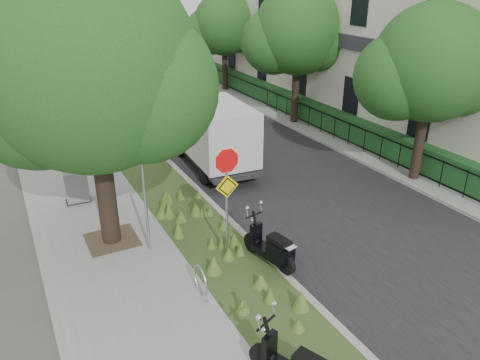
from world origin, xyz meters
The scene contains 20 objects.
ground centered at (0.00, 0.00, 0.00)m, with size 120.00×120.00×0.00m, color #4C5147.
sidewalk_near centered at (-4.25, 10.00, 0.06)m, with size 3.50×60.00×0.12m, color gray.
verge centered at (-1.50, 10.00, 0.06)m, with size 2.00×60.00×0.12m, color #374D21.
kerb_near centered at (-0.50, 10.00, 0.07)m, with size 0.20×60.00×0.13m, color #9E9991.
road centered at (3.00, 10.00, 0.01)m, with size 7.00×60.00×0.01m, color black.
kerb_far centered at (6.50, 10.00, 0.07)m, with size 0.20×60.00×0.13m, color #9E9991.
footpath_far centered at (8.20, 10.00, 0.06)m, with size 3.20×60.00×0.12m, color gray.
street_tree_main centered at (-4.08, 2.86, 4.80)m, with size 6.21×5.54×7.66m.
bare_post centered at (-3.20, 1.80, 2.12)m, with size 0.08×0.08×4.00m.
bike_hoop centered at (-2.70, -0.60, 0.50)m, with size 0.06×0.78×0.77m.
sign_assembly centered at (-1.40, 0.58, 2.33)m, with size 0.94×0.08×3.22m.
fence_far centered at (7.20, 10.00, 0.67)m, with size 0.04×24.00×1.00m.
hedge_far centered at (7.90, 10.00, 0.67)m, with size 1.00×24.00×1.10m, color #1C4F21.
terrace_houses centered at (11.49, 10.00, 4.16)m, with size 7.40×26.40×8.20m.
far_tree_a centered at (6.94, 2.05, 4.13)m, with size 4.60×4.10×6.22m.
far_tree_b centered at (6.94, 10.05, 4.37)m, with size 4.83×4.31×6.56m.
far_tree_c centered at (6.94, 18.04, 3.95)m, with size 4.37×3.89×5.93m.
scooter_far centered at (-0.56, -0.43, 0.56)m, with size 0.63×1.88×0.90m.
box_truck centered at (0.98, 6.62, 1.47)m, with size 2.28×5.12×2.26m.
utility_cabinet centered at (-4.40, 5.78, 0.63)m, with size 0.82×0.57×1.07m.
Camera 1 is at (-6.08, -9.08, 7.18)m, focal length 35.00 mm.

